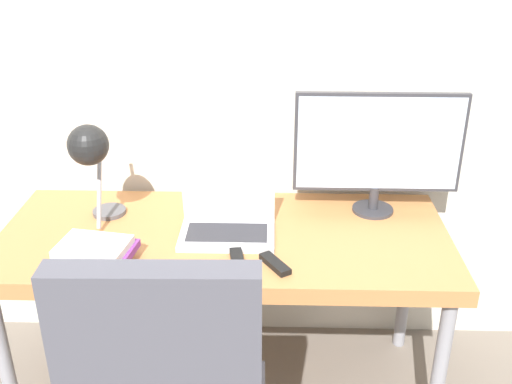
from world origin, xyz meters
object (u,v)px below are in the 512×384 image
at_px(desk_lamp, 90,152).
at_px(game_controller, 88,251).
at_px(laptop, 228,221).
at_px(book_stack, 98,253).
at_px(monitor, 378,147).

xyz_separation_m(desk_lamp, game_controller, (0.01, -0.18, -0.28)).
height_order(laptop, game_controller, laptop).
distance_m(laptop, game_controller, 0.48).
bearing_deg(game_controller, desk_lamp, 93.23).
bearing_deg(laptop, book_stack, -150.31).
bearing_deg(game_controller, monitor, 20.26).
relative_size(laptop, book_stack, 1.30).
distance_m(laptop, book_stack, 0.46).
height_order(monitor, game_controller, monitor).
bearing_deg(monitor, game_controller, -159.74).
relative_size(laptop, game_controller, 2.20).
bearing_deg(laptop, game_controller, -158.75).
bearing_deg(monitor, laptop, -160.57).
bearing_deg(laptop, monitor, 19.43).
bearing_deg(desk_lamp, laptop, -0.45).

